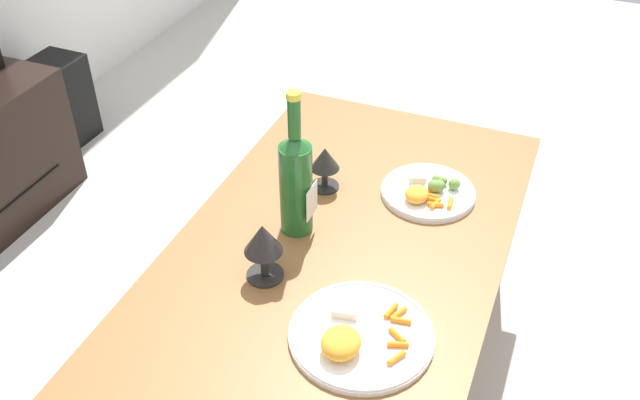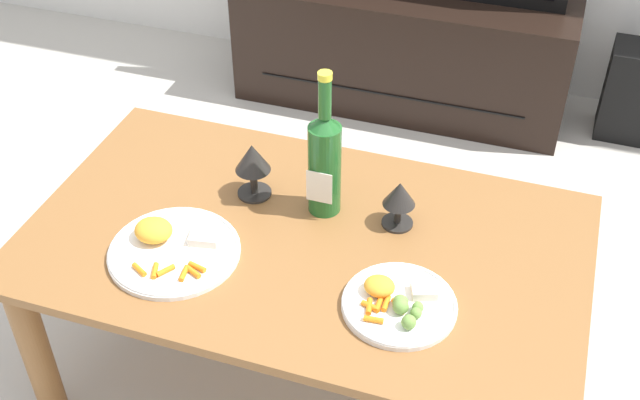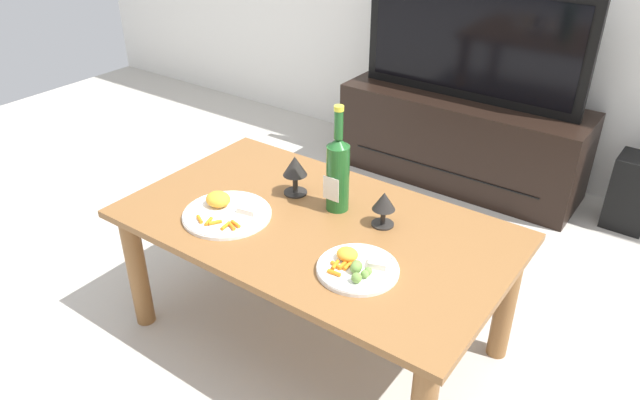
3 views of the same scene
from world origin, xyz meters
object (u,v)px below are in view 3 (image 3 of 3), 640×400
(floor_speaker, at_px, (632,192))
(goblet_left, at_px, (295,168))
(tv_stand, at_px, (460,140))
(dining_table, at_px, (315,243))
(dinner_plate_left, at_px, (226,212))
(goblet_right, at_px, (384,203))
(tv_screen, at_px, (472,42))
(wine_bottle, at_px, (338,171))
(dinner_plate_right, at_px, (357,267))

(floor_speaker, relative_size, goblet_left, 2.46)
(tv_stand, xyz_separation_m, goblet_left, (-0.07, -1.33, 0.37))
(dining_table, xyz_separation_m, floor_speaker, (0.75, 1.49, -0.24))
(dinner_plate_left, bearing_deg, goblet_right, 29.17)
(goblet_left, relative_size, goblet_right, 1.20)
(goblet_right, height_order, dinner_plate_left, goblet_right)
(floor_speaker, xyz_separation_m, goblet_right, (-0.56, -1.37, 0.40))
(tv_screen, bearing_deg, tv_stand, 90.00)
(dining_table, xyz_separation_m, goblet_right, (0.19, 0.12, 0.16))
(tv_stand, distance_m, goblet_left, 1.38)
(tv_screen, distance_m, wine_bottle, 1.34)
(tv_screen, distance_m, dinner_plate_right, 1.65)
(tv_stand, xyz_separation_m, dinner_plate_right, (0.36, -1.59, 0.28))
(tv_stand, relative_size, wine_bottle, 3.41)
(tv_stand, bearing_deg, dining_table, -85.92)
(wine_bottle, bearing_deg, dinner_plate_right, -46.44)
(tv_screen, xyz_separation_m, goblet_right, (0.29, -1.33, -0.17))
(tv_screen, distance_m, floor_speaker, 1.03)
(dining_table, distance_m, tv_stand, 1.47)
(wine_bottle, height_order, goblet_right, wine_bottle)
(wine_bottle, relative_size, dinner_plate_right, 1.53)
(tv_screen, height_order, goblet_right, tv_screen)
(tv_stand, bearing_deg, goblet_right, -77.55)
(tv_stand, bearing_deg, floor_speaker, 2.71)
(wine_bottle, height_order, goblet_left, wine_bottle)
(dining_table, xyz_separation_m, tv_screen, (-0.10, 1.45, 0.34))
(wine_bottle, distance_m, goblet_right, 0.19)
(dinner_plate_right, bearing_deg, dinner_plate_left, 179.56)
(tv_stand, height_order, dinner_plate_left, dinner_plate_left)
(goblet_left, height_order, dinner_plate_left, goblet_left)
(dinner_plate_left, bearing_deg, tv_screen, 84.13)
(tv_stand, height_order, wine_bottle, wine_bottle)
(goblet_left, bearing_deg, wine_bottle, 0.21)
(goblet_left, bearing_deg, dining_table, -34.36)
(dining_table, height_order, goblet_right, goblet_right)
(tv_stand, distance_m, wine_bottle, 1.40)
(dining_table, distance_m, dinner_plate_right, 0.31)
(wine_bottle, distance_m, dinner_plate_right, 0.38)
(tv_stand, xyz_separation_m, tv_screen, (-0.00, -0.00, 0.52))
(dining_table, xyz_separation_m, goblet_left, (-0.17, 0.12, 0.18))
(tv_stand, bearing_deg, wine_bottle, -85.12)
(dining_table, height_order, dinner_plate_right, dinner_plate_right)
(dining_table, height_order, goblet_left, goblet_left)
(floor_speaker, distance_m, goblet_right, 1.54)
(dining_table, bearing_deg, tv_stand, 94.08)
(goblet_right, bearing_deg, dinner_plate_right, -75.58)
(floor_speaker, distance_m, goblet_left, 1.71)
(tv_stand, xyz_separation_m, dinner_plate_left, (-0.16, -1.59, 0.28))
(tv_screen, relative_size, floor_speaker, 3.20)
(tv_stand, relative_size, dinner_plate_left, 4.27)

